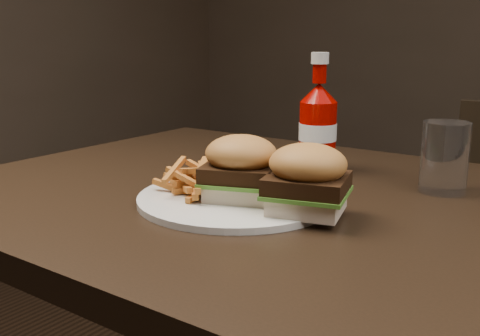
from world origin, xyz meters
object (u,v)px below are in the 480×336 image
Objects in this scene: dining_table at (310,211)px; plate at (236,198)px; tumbler at (445,158)px; ketchup_bottle at (317,139)px.

dining_table is 0.12m from plate.
plate is 0.34m from tumbler.
tumbler is (0.15, 0.16, 0.08)m from dining_table.
dining_table is at bearing -134.15° from tumbler.
plate is at bearing -136.33° from dining_table.
ketchup_bottle is (0.01, 0.24, 0.06)m from plate.
dining_table is 8.93× the size of ketchup_bottle.
plate is 0.25m from ketchup_bottle.
plate is at bearing -91.47° from ketchup_bottle.
tumbler reaches higher than dining_table.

